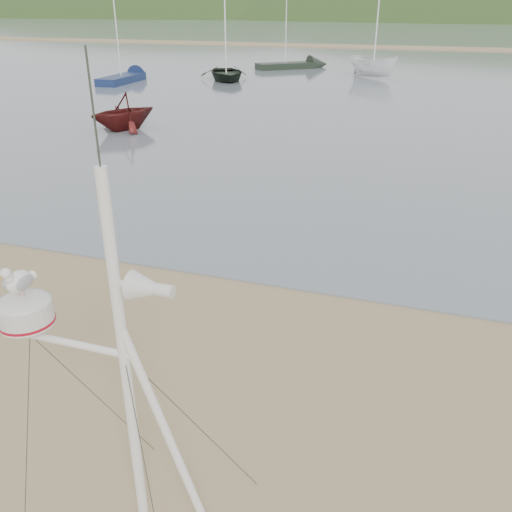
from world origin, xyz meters
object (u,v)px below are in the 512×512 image
(sailboat_dark_mid, at_px, (303,65))
(boat_white, at_px, (375,47))
(boat_dark, at_px, (226,45))
(boat_red, at_px, (121,94))
(mast_rig, at_px, (128,453))
(sailboat_blue_near, at_px, (132,76))

(sailboat_dark_mid, bearing_deg, boat_white, -37.96)
(boat_dark, height_order, boat_red, boat_dark)
(boat_dark, distance_m, boat_white, 11.04)
(boat_dark, bearing_deg, sailboat_dark_mid, 42.84)
(boat_dark, height_order, sailboat_dark_mid, sailboat_dark_mid)
(boat_red, height_order, boat_white, boat_white)
(mast_rig, height_order, sailboat_blue_near, sailboat_blue_near)
(boat_white, bearing_deg, mast_rig, -141.72)
(mast_rig, relative_size, boat_red, 1.61)
(boat_dark, relative_size, sailboat_blue_near, 0.78)
(mast_rig, relative_size, sailboat_blue_near, 0.79)
(boat_red, bearing_deg, mast_rig, -30.28)
(sailboat_dark_mid, bearing_deg, sailboat_blue_near, -129.64)
(boat_white, relative_size, sailboat_blue_near, 0.70)
(boat_dark, height_order, sailboat_blue_near, sailboat_blue_near)
(boat_dark, distance_m, sailboat_dark_mid, 10.64)
(mast_rig, height_order, boat_white, mast_rig)
(boat_white, bearing_deg, boat_red, -165.88)
(boat_white, height_order, sailboat_blue_near, sailboat_blue_near)
(mast_rig, relative_size, boat_dark, 1.01)
(mast_rig, distance_m, boat_white, 39.99)
(boat_dark, xyz_separation_m, boat_white, (10.01, 4.64, -0.23))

